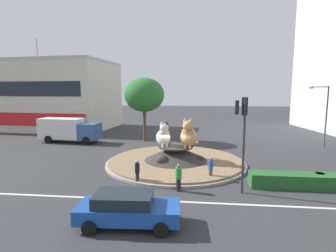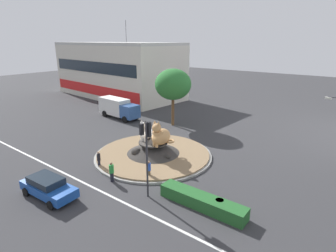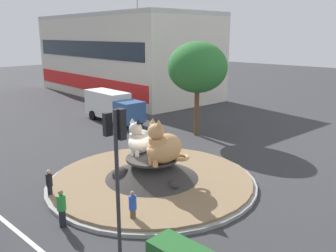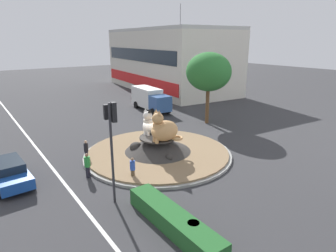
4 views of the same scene
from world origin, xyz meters
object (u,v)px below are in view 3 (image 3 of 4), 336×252
object	(u,v)px
shophouse_block	(123,55)
delivery_box_truck	(113,106)
pedestrian_black_shirt	(49,184)
pedestrian_blue_shirt	(133,207)
cat_statue_calico	(163,146)
broadleaf_tree_behind_island	(197,68)
traffic_light_mast	(117,154)
pedestrian_green_shirt	(62,208)
cat_statue_white	(140,140)

from	to	relation	value
shophouse_block	delivery_box_truck	bearing A→B (deg)	-38.45
pedestrian_black_shirt	pedestrian_blue_shirt	xyz separation A→B (m)	(4.80, 1.28, -0.04)
cat_statue_calico	broadleaf_tree_behind_island	world-z (taller)	broadleaf_tree_behind_island
traffic_light_mast	delivery_box_truck	bearing A→B (deg)	55.97
shophouse_block	pedestrian_green_shirt	distance (m)	36.45
pedestrian_green_shirt	delivery_box_truck	distance (m)	19.29
shophouse_block	pedestrian_green_shirt	world-z (taller)	shophouse_block
cat_statue_calico	broadleaf_tree_behind_island	bearing A→B (deg)	-145.27
cat_statue_calico	pedestrian_blue_shirt	bearing A→B (deg)	29.25
broadleaf_tree_behind_island	pedestrian_black_shirt	bearing A→B (deg)	-80.80
cat_statue_calico	traffic_light_mast	world-z (taller)	traffic_light_mast
pedestrian_black_shirt	delivery_box_truck	bearing A→B (deg)	58.24
pedestrian_green_shirt	traffic_light_mast	bearing A→B (deg)	69.94
traffic_light_mast	shophouse_block	world-z (taller)	shophouse_block
pedestrian_blue_shirt	pedestrian_black_shirt	bearing A→B (deg)	33.84
traffic_light_mast	pedestrian_green_shirt	distance (m)	4.93
traffic_light_mast	pedestrian_green_shirt	xyz separation A→B (m)	(-3.71, -0.18, -3.25)
shophouse_block	pedestrian_blue_shirt	distance (m)	36.51
traffic_light_mast	shophouse_block	distance (m)	38.84
traffic_light_mast	delivery_box_truck	distance (m)	22.12
pedestrian_black_shirt	shophouse_block	bearing A→B (deg)	60.95
shophouse_block	delivery_box_truck	xyz separation A→B (m)	(12.28, -11.63, -3.75)
shophouse_block	broadleaf_tree_behind_island	size ratio (longest dim) A/B	3.71
cat_statue_white	pedestrian_blue_shirt	world-z (taller)	cat_statue_white
shophouse_block	pedestrian_black_shirt	xyz separation A→B (m)	(23.27, -24.20, -4.43)
cat_statue_white	traffic_light_mast	size ratio (longest dim) A/B	0.42
pedestrian_blue_shirt	delivery_box_truck	world-z (taller)	delivery_box_truck
shophouse_block	pedestrian_blue_shirt	xyz separation A→B (m)	(28.07, -22.92, -4.46)
delivery_box_truck	cat_statue_calico	bearing A→B (deg)	-24.21
cat_statue_calico	broadleaf_tree_behind_island	size ratio (longest dim) A/B	0.34
cat_statue_calico	pedestrian_blue_shirt	size ratio (longest dim) A/B	1.64
cat_statue_calico	delivery_box_truck	world-z (taller)	cat_statue_calico
delivery_box_truck	cat_statue_white	bearing A→B (deg)	-27.36
cat_statue_white	broadleaf_tree_behind_island	bearing A→B (deg)	-177.17
cat_statue_white	broadleaf_tree_behind_island	xyz separation A→B (m)	(-3.43, 9.31, 3.25)
delivery_box_truck	broadleaf_tree_behind_island	bearing A→B (deg)	16.30
shophouse_block	pedestrian_green_shirt	bearing A→B (deg)	-39.01
shophouse_block	traffic_light_mast	bearing A→B (deg)	-35.01
pedestrian_blue_shirt	delivery_box_truck	distance (m)	19.43
traffic_light_mast	cat_statue_calico	bearing A→B (deg)	33.77
pedestrian_green_shirt	delivery_box_truck	size ratio (longest dim) A/B	0.23
pedestrian_black_shirt	cat_statue_white	bearing A→B (deg)	4.87
traffic_light_mast	pedestrian_green_shirt	size ratio (longest dim) A/B	3.36
pedestrian_green_shirt	pedestrian_blue_shirt	size ratio (longest dim) A/B	1.09
cat_statue_calico	broadleaf_tree_behind_island	xyz separation A→B (m)	(-5.52, 9.57, 3.12)
cat_statue_calico	pedestrian_blue_shirt	world-z (taller)	cat_statue_calico
traffic_light_mast	cat_statue_white	bearing A→B (deg)	45.97
traffic_light_mast	pedestrian_green_shirt	world-z (taller)	traffic_light_mast
shophouse_block	pedestrian_blue_shirt	world-z (taller)	shophouse_block
cat_statue_white	broadleaf_tree_behind_island	size ratio (longest dim) A/B	0.31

